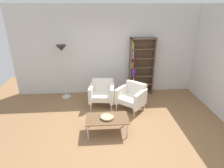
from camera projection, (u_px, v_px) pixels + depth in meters
ground_plane at (120, 134)px, 4.45m from camera, size 8.32×8.32×0.00m
plaster_back_panel at (112, 51)px, 6.14m from camera, size 6.40×0.12×2.90m
bookshelf_tall at (140, 67)px, 6.23m from camera, size 0.80×0.30×1.90m
coffee_table_low at (107, 119)px, 4.38m from camera, size 1.00×0.56×0.40m
decorative_bowl at (107, 117)px, 4.36m from camera, size 0.32×0.32×0.05m
armchair_by_bookshelf at (102, 93)px, 5.61m from camera, size 0.79×0.74×0.78m
armchair_near_window at (132, 96)px, 5.38m from camera, size 0.95×0.94×0.78m
floor_lamp_torchiere at (62, 55)px, 5.69m from camera, size 0.32×0.32×1.74m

